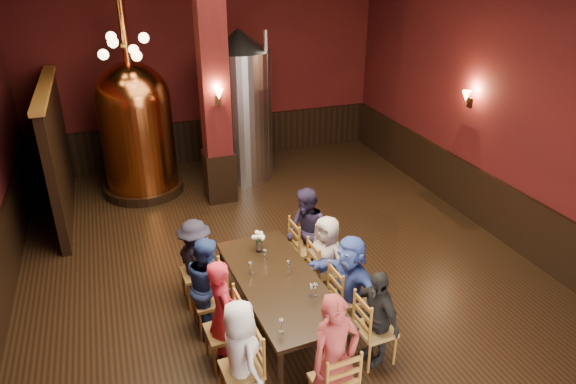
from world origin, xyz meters
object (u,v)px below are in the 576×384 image
object	(u,v)px
person_2	(208,285)
copper_kettle	(137,128)
person_1	(223,314)
rose_vase	(259,239)
person_0	(241,355)
steel_vessel	(241,106)
dining_table	(279,284)

from	to	relation	value
person_2	copper_kettle	world-z (taller)	copper_kettle
person_1	copper_kettle	size ratio (longest dim) A/B	0.38
copper_kettle	rose_vase	distance (m)	4.44
person_2	person_1	bearing A→B (deg)	-179.46
person_0	person_1	bearing A→B (deg)	-7.83
copper_kettle	steel_vessel	size ratio (longest dim) A/B	1.20
person_0	person_2	size ratio (longest dim) A/B	0.97
person_1	person_2	bearing A→B (deg)	-2.42
person_0	person_2	xyz separation A→B (m)	(-0.07, 1.33, 0.02)
person_0	person_1	xyz separation A→B (m)	(-0.04, 0.67, 0.06)
dining_table	copper_kettle	bearing A→B (deg)	101.26
dining_table	copper_kettle	size ratio (longest dim) A/B	0.64
person_1	steel_vessel	distance (m)	5.83
dining_table	rose_vase	bearing A→B (deg)	89.43
copper_kettle	dining_table	bearing A→B (deg)	-75.67
person_2	steel_vessel	xyz separation A→B (m)	(1.77, 4.84, 0.90)
dining_table	steel_vessel	size ratio (longest dim) A/B	0.77
person_0	copper_kettle	world-z (taller)	copper_kettle
dining_table	steel_vessel	xyz separation A→B (m)	(0.91, 5.12, 0.90)
person_0	steel_vessel	bearing A→B (deg)	-26.33
copper_kettle	person_1	bearing A→B (deg)	-85.25
steel_vessel	person_0	bearing A→B (deg)	-105.43
person_1	copper_kettle	xyz separation A→B (m)	(-0.45, 5.38, 0.66)
dining_table	person_0	size ratio (longest dim) A/B	1.83
person_2	steel_vessel	world-z (taller)	steel_vessel
person_0	copper_kettle	distance (m)	6.11
person_0	steel_vessel	xyz separation A→B (m)	(1.70, 6.16, 0.92)
steel_vessel	rose_vase	size ratio (longest dim) A/B	10.07
copper_kettle	rose_vase	bearing A→B (deg)	-73.65
dining_table	person_1	world-z (taller)	person_1
copper_kettle	person_0	bearing A→B (deg)	-85.43
dining_table	person_2	xyz separation A→B (m)	(-0.87, 0.28, 0.00)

